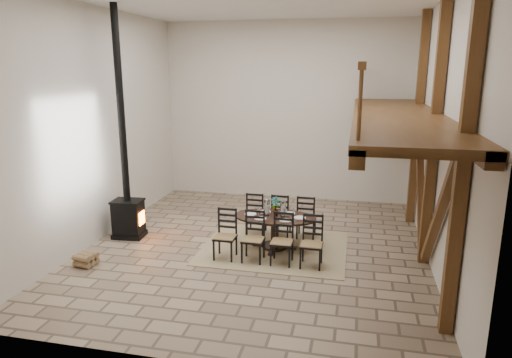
% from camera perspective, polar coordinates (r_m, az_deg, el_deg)
% --- Properties ---
extents(ground, '(8.00, 8.00, 0.00)m').
position_cam_1_polar(ground, '(9.83, -0.05, -8.52)').
color(ground, '#9B8267').
rests_on(ground, ground).
extents(room_shell, '(7.02, 8.02, 5.01)m').
position_cam_1_polar(room_shell, '(8.94, 7.51, 9.07)').
color(room_shell, beige).
rests_on(room_shell, ground).
extents(rug, '(3.00, 2.50, 0.02)m').
position_cam_1_polar(rug, '(9.79, 2.34, -8.57)').
color(rug, tan).
rests_on(rug, ground).
extents(dining_table, '(2.14, 1.95, 1.11)m').
position_cam_1_polar(dining_table, '(9.58, 2.27, -6.74)').
color(dining_table, black).
rests_on(dining_table, ground).
extents(wood_stove, '(0.70, 0.56, 5.00)m').
position_cam_1_polar(wood_stove, '(10.46, -15.89, -1.19)').
color(wood_stove, black).
rests_on(wood_stove, ground).
extents(log_basket, '(0.46, 0.46, 0.38)m').
position_cam_1_polar(log_basket, '(11.38, -15.02, -4.96)').
color(log_basket, brown).
rests_on(log_basket, ground).
extents(log_stack, '(0.41, 0.42, 0.25)m').
position_cam_1_polar(log_stack, '(9.53, -20.47, -9.40)').
color(log_stack, '#9C7957').
rests_on(log_stack, ground).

